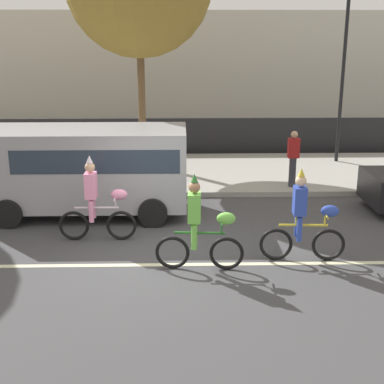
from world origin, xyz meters
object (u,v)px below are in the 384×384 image
parade_cyclist_pink (97,204)px  pedestrian_onlooker (293,157)px  parade_cyclist_cobalt (304,221)px  parked_van_grey (88,165)px  street_lamp_post (345,47)px  parade_cyclist_lime (200,228)px

parade_cyclist_pink → pedestrian_onlooker: bearing=36.1°
pedestrian_onlooker → parade_cyclist_cobalt: bearing=-99.0°
parked_van_grey → street_lamp_post: (7.70, 5.01, 2.71)m
parade_cyclist_pink → parked_van_grey: parked_van_grey is taller
parked_van_grey → parade_cyclist_lime: bearing=-52.0°
street_lamp_post → parked_van_grey: bearing=-147.0°
parade_cyclist_pink → parade_cyclist_cobalt: bearing=-15.8°
parked_van_grey → parade_cyclist_cobalt: bearing=-32.5°
parade_cyclist_lime → street_lamp_post: bearing=59.0°
parade_cyclist_pink → parked_van_grey: 1.92m
parade_cyclist_lime → pedestrian_onlooker: (2.86, 5.27, 0.17)m
parade_cyclist_pink → parade_cyclist_lime: same height
parade_cyclist_pink → pedestrian_onlooker: (5.05, 3.68, 0.17)m
street_lamp_post → parade_cyclist_lime: bearing=-121.0°
parade_cyclist_lime → street_lamp_post: (5.05, 8.41, 3.15)m
parade_cyclist_cobalt → parked_van_grey: size_ratio=0.38×
parked_van_grey → pedestrian_onlooker: (5.51, 1.87, -0.27)m
parade_cyclist_lime → parade_cyclist_cobalt: (2.08, 0.38, 0.00)m
parade_cyclist_lime → parade_cyclist_pink: bearing=144.1°
parade_cyclist_pink → parade_cyclist_lime: bearing=-35.9°
parade_cyclist_pink → parked_van_grey: size_ratio=0.38×
parade_cyclist_cobalt → street_lamp_post: size_ratio=0.33×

